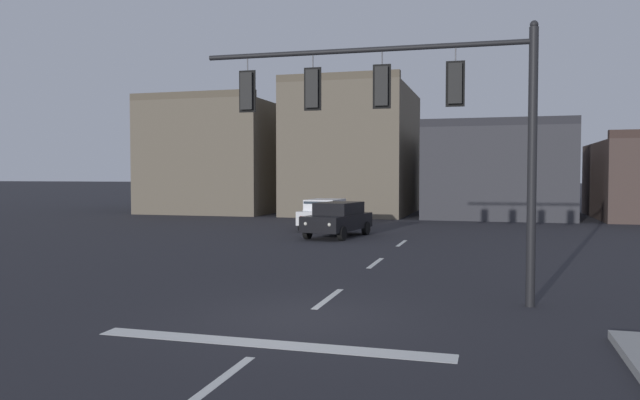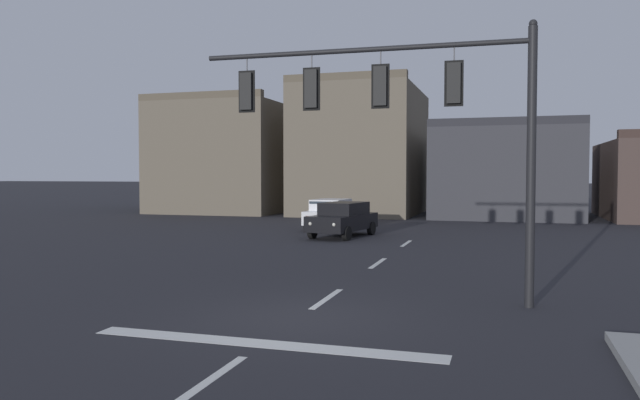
% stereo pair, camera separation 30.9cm
% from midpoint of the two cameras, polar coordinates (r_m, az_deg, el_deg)
% --- Properties ---
extents(ground_plane, '(400.00, 400.00, 0.00)m').
position_cam_midpoint_polar(ground_plane, '(12.70, -2.30, -10.90)').
color(ground_plane, '#232328').
extents(stop_bar_paint, '(6.40, 0.50, 0.01)m').
position_cam_midpoint_polar(stop_bar_paint, '(10.88, -5.67, -13.18)').
color(stop_bar_paint, silver).
rests_on(stop_bar_paint, ground).
extents(lane_centreline, '(0.16, 26.40, 0.01)m').
position_cam_midpoint_polar(lane_centreline, '(14.57, 0.17, -9.15)').
color(lane_centreline, silver).
rests_on(lane_centreline, ground).
extents(signal_mast_near_side, '(7.74, 0.44, 6.26)m').
position_cam_midpoint_polar(signal_mast_near_side, '(14.33, 7.45, 8.64)').
color(signal_mast_near_side, black).
rests_on(signal_mast_near_side, ground).
extents(car_lot_nearside, '(2.52, 4.65, 1.61)m').
position_cam_midpoint_polar(car_lot_nearside, '(28.63, 1.38, -1.73)').
color(car_lot_nearside, black).
rests_on(car_lot_nearside, ground).
extents(car_lot_middle, '(2.04, 4.51, 1.61)m').
position_cam_midpoint_polar(car_lot_middle, '(32.37, 0.26, -1.25)').
color(car_lot_middle, silver).
rests_on(car_lot_middle, ground).
extents(building_row, '(39.60, 13.66, 9.60)m').
position_cam_midpoint_polar(building_row, '(45.90, 4.53, 3.49)').
color(building_row, '#665B4C').
rests_on(building_row, ground).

